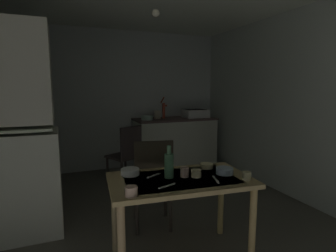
{
  "coord_description": "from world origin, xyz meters",
  "views": [
    {
      "loc": [
        -0.93,
        -2.74,
        1.47
      ],
      "look_at": [
        0.18,
        0.07,
        1.03
      ],
      "focal_mm": 28.89,
      "sensor_mm": 36.0,
      "label": 1
    }
  ],
  "objects_px": {
    "mixing_bowl_counter": "(147,118)",
    "chair_by_counter": "(126,154)",
    "teacup_mint": "(247,176)",
    "glass_bottle": "(169,165)",
    "serving_bowl_wide": "(130,172)",
    "hand_pump": "(164,109)",
    "chair_far_side": "(153,182)",
    "sink_basin": "(195,113)",
    "dining_table": "(180,189)",
    "hutch_cabinet": "(9,139)"
  },
  "relations": [
    {
      "from": "mixing_bowl_counter",
      "to": "chair_by_counter",
      "type": "relative_size",
      "value": 0.22
    },
    {
      "from": "teacup_mint",
      "to": "glass_bottle",
      "type": "bearing_deg",
      "value": 153.34
    },
    {
      "from": "serving_bowl_wide",
      "to": "hand_pump",
      "type": "bearing_deg",
      "value": 62.96
    },
    {
      "from": "chair_far_side",
      "to": "teacup_mint",
      "type": "relative_size",
      "value": 13.56
    },
    {
      "from": "sink_basin",
      "to": "chair_far_side",
      "type": "xyz_separation_m",
      "value": [
        -1.5,
        -1.97,
        -0.48
      ]
    },
    {
      "from": "mixing_bowl_counter",
      "to": "serving_bowl_wide",
      "type": "bearing_deg",
      "value": -110.7
    },
    {
      "from": "mixing_bowl_counter",
      "to": "dining_table",
      "type": "xyz_separation_m",
      "value": [
        -0.48,
        -2.48,
        -0.32
      ]
    },
    {
      "from": "sink_basin",
      "to": "chair_far_side",
      "type": "distance_m",
      "value": 2.52
    },
    {
      "from": "chair_by_counter",
      "to": "teacup_mint",
      "type": "distance_m",
      "value": 2.16
    },
    {
      "from": "hutch_cabinet",
      "to": "teacup_mint",
      "type": "distance_m",
      "value": 2.23
    },
    {
      "from": "serving_bowl_wide",
      "to": "glass_bottle",
      "type": "height_order",
      "value": "glass_bottle"
    },
    {
      "from": "chair_far_side",
      "to": "glass_bottle",
      "type": "distance_m",
      "value": 0.61
    },
    {
      "from": "hutch_cabinet",
      "to": "serving_bowl_wide",
      "type": "xyz_separation_m",
      "value": [
        1.01,
        -0.73,
        -0.22
      ]
    },
    {
      "from": "sink_basin",
      "to": "mixing_bowl_counter",
      "type": "height_order",
      "value": "sink_basin"
    },
    {
      "from": "serving_bowl_wide",
      "to": "glass_bottle",
      "type": "bearing_deg",
      "value": -34.5
    },
    {
      "from": "hutch_cabinet",
      "to": "serving_bowl_wide",
      "type": "distance_m",
      "value": 1.26
    },
    {
      "from": "mixing_bowl_counter",
      "to": "chair_far_side",
      "type": "distance_m",
      "value": 2.04
    },
    {
      "from": "hutch_cabinet",
      "to": "hand_pump",
      "type": "relative_size",
      "value": 5.32
    },
    {
      "from": "sink_basin",
      "to": "dining_table",
      "type": "xyz_separation_m",
      "value": [
        -1.44,
        -2.53,
        -0.36
      ]
    },
    {
      "from": "hutch_cabinet",
      "to": "hand_pump",
      "type": "distance_m",
      "value": 2.73
    },
    {
      "from": "hand_pump",
      "to": "serving_bowl_wide",
      "type": "xyz_separation_m",
      "value": [
        -1.19,
        -2.34,
        -0.33
      ]
    },
    {
      "from": "hutch_cabinet",
      "to": "mixing_bowl_counter",
      "type": "height_order",
      "value": "hutch_cabinet"
    },
    {
      "from": "hand_pump",
      "to": "chair_far_side",
      "type": "relative_size",
      "value": 0.41
    },
    {
      "from": "chair_far_side",
      "to": "sink_basin",
      "type": "bearing_deg",
      "value": 52.71
    },
    {
      "from": "hand_pump",
      "to": "sink_basin",
      "type": "bearing_deg",
      "value": -4.2
    },
    {
      "from": "glass_bottle",
      "to": "hutch_cabinet",
      "type": "bearing_deg",
      "value": 144.44
    },
    {
      "from": "hutch_cabinet",
      "to": "dining_table",
      "type": "distance_m",
      "value": 1.72
    },
    {
      "from": "chair_far_side",
      "to": "chair_by_counter",
      "type": "height_order",
      "value": "chair_far_side"
    },
    {
      "from": "mixing_bowl_counter",
      "to": "chair_far_side",
      "type": "relative_size",
      "value": 0.21
    },
    {
      "from": "dining_table",
      "to": "serving_bowl_wide",
      "type": "height_order",
      "value": "serving_bowl_wide"
    },
    {
      "from": "dining_table",
      "to": "sink_basin",
      "type": "bearing_deg",
      "value": 60.33
    },
    {
      "from": "sink_basin",
      "to": "serving_bowl_wide",
      "type": "bearing_deg",
      "value": -128.29
    },
    {
      "from": "hand_pump",
      "to": "chair_far_side",
      "type": "height_order",
      "value": "hand_pump"
    },
    {
      "from": "chair_far_side",
      "to": "glass_bottle",
      "type": "xyz_separation_m",
      "value": [
        -0.03,
        -0.52,
        0.33
      ]
    },
    {
      "from": "glass_bottle",
      "to": "dining_table",
      "type": "bearing_deg",
      "value": -27.2
    },
    {
      "from": "hutch_cabinet",
      "to": "teacup_mint",
      "type": "bearing_deg",
      "value": -33.02
    },
    {
      "from": "teacup_mint",
      "to": "glass_bottle",
      "type": "xyz_separation_m",
      "value": [
        -0.57,
        0.28,
        0.08
      ]
    },
    {
      "from": "dining_table",
      "to": "teacup_mint",
      "type": "xyz_separation_m",
      "value": [
        0.48,
        -0.24,
        0.13
      ]
    },
    {
      "from": "hutch_cabinet",
      "to": "glass_bottle",
      "type": "relative_size",
      "value": 7.62
    },
    {
      "from": "hand_pump",
      "to": "chair_by_counter",
      "type": "height_order",
      "value": "hand_pump"
    },
    {
      "from": "hutch_cabinet",
      "to": "mixing_bowl_counter",
      "type": "xyz_separation_m",
      "value": [
        1.86,
        1.51,
        -0.03
      ]
    },
    {
      "from": "serving_bowl_wide",
      "to": "glass_bottle",
      "type": "xyz_separation_m",
      "value": [
        0.28,
        -0.19,
        0.08
      ]
    },
    {
      "from": "mixing_bowl_counter",
      "to": "serving_bowl_wide",
      "type": "relative_size",
      "value": 1.27
    },
    {
      "from": "chair_far_side",
      "to": "serving_bowl_wide",
      "type": "relative_size",
      "value": 6.01
    },
    {
      "from": "chair_by_counter",
      "to": "serving_bowl_wide",
      "type": "relative_size",
      "value": 5.77
    },
    {
      "from": "sink_basin",
      "to": "mixing_bowl_counter",
      "type": "bearing_deg",
      "value": -177.02
    },
    {
      "from": "hutch_cabinet",
      "to": "mixing_bowl_counter",
      "type": "distance_m",
      "value": 2.39
    },
    {
      "from": "chair_by_counter",
      "to": "teacup_mint",
      "type": "xyz_separation_m",
      "value": [
        0.52,
        -2.08,
        0.26
      ]
    },
    {
      "from": "hand_pump",
      "to": "mixing_bowl_counter",
      "type": "xyz_separation_m",
      "value": [
        -0.35,
        -0.1,
        -0.13
      ]
    },
    {
      "from": "hand_pump",
      "to": "glass_bottle",
      "type": "bearing_deg",
      "value": -109.76
    }
  ]
}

